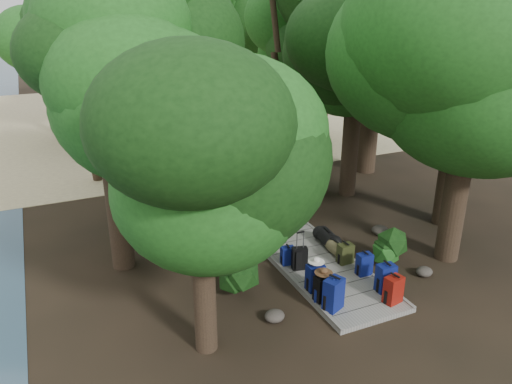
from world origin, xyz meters
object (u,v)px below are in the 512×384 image
backpack_left_a (334,292)px  backpack_right_c (364,263)px  backpack_right_d (345,253)px  backpack_right_a (393,288)px  duffel_right_khaki (336,248)px  suitcase_on_boardwalk (300,258)px  duffel_right_black (327,238)px  sun_lounger (243,138)px  backpack_left_d (288,255)px  kayak (126,144)px  backpack_left_c (315,276)px  lone_suitcase_on_sand (204,149)px  backpack_right_b (386,277)px  backpack_left_b (323,287)px

backpack_left_a → backpack_right_c: (1.50, 0.94, -0.10)m
backpack_left_a → backpack_right_d: bearing=25.5°
backpack_right_a → backpack_right_d: 1.96m
duffel_right_khaki → suitcase_on_boardwalk: (-1.27, -0.27, 0.12)m
duffel_right_black → sun_lounger: (1.88, 10.51, -0.01)m
backpack_left_a → backpack_left_d: bearing=66.1°
backpack_left_d → backpack_right_c: (1.50, -1.24, 0.05)m
backpack_left_a → backpack_left_d: (0.00, 2.18, -0.15)m
backpack_left_a → kayak: (-1.76, 14.99, -0.37)m
backpack_left_a → duffel_right_black: (1.50, 2.68, -0.20)m
backpack_left_c → sun_lounger: backpack_left_c is taller
backpack_right_c → lone_suitcase_on_sand: 11.16m
backpack_right_b → backpack_right_a: bearing=-104.0°
backpack_left_a → backpack_left_c: size_ratio=1.13×
duffel_right_khaki → duffel_right_black: size_ratio=0.77×
backpack_right_a → duffel_right_khaki: backpack_right_a is taller
backpack_right_a → duffel_right_black: size_ratio=1.05×
backpack_left_d → suitcase_on_boardwalk: size_ratio=0.89×
kayak → backpack_right_d: bearing=-75.8°
backpack_right_b → kayak: 15.23m
backpack_left_a → backpack_right_c: bearing=8.3°
backpack_left_d → backpack_right_a: 2.87m
backpack_left_a → sun_lounger: backpack_left_a is taller
backpack_right_d → duffel_right_black: size_ratio=0.86×
backpack_right_a → backpack_right_c: size_ratio=1.15×
sun_lounger → backpack_left_c: bearing=-112.4°
sun_lounger → duffel_right_black: bearing=-107.3°
backpack_left_d → kayak: 12.93m
duffel_right_khaki → kayak: 13.27m
duffel_right_black → backpack_left_a: bearing=-113.9°
backpack_right_a → suitcase_on_boardwalk: size_ratio=1.21×
suitcase_on_boardwalk → kayak: bearing=113.8°
duffel_right_black → sun_lounger: bearing=85.1°
duffel_right_black → backpack_left_d: bearing=-156.2°
backpack_right_c → kayak: 14.43m
sun_lounger → suitcase_on_boardwalk: bearing=-113.0°
backpack_right_a → backpack_left_b: bearing=143.6°
duffel_right_khaki → kayak: bearing=105.3°
kayak → backpack_right_c: bearing=-76.0°
backpack_left_b → lone_suitcase_on_sand: backpack_left_b is taller
duffel_right_black → sun_lounger: 10.68m
backpack_right_d → suitcase_on_boardwalk: bearing=169.7°
backpack_right_b → sun_lounger: bearing=84.6°
backpack_right_d → kayak: (-3.16, 13.37, -0.24)m
backpack_left_d → duffel_right_black: size_ratio=0.78×
backpack_right_b → backpack_right_c: bearing=93.5°
backpack_left_d → backpack_right_b: 2.56m
sun_lounger → backpack_right_b: bearing=-105.3°
suitcase_on_boardwalk → lone_suitcase_on_sand: size_ratio=0.83×
backpack_left_c → backpack_right_a: bearing=-41.4°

